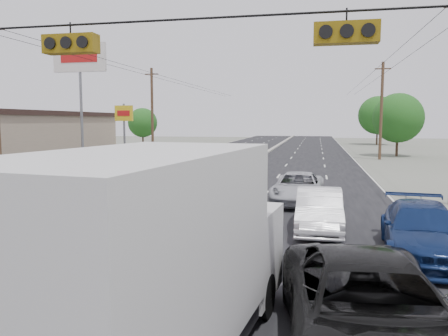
{
  "coord_description": "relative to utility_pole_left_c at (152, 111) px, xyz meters",
  "views": [
    {
      "loc": [
        6.07,
        -7.62,
        4.01
      ],
      "look_at": [
        2.58,
        8.78,
        2.2
      ],
      "focal_mm": 35.0,
      "sensor_mm": 36.0,
      "label": 1
    }
  ],
  "objects": [
    {
      "name": "queue_car_a",
      "position": [
        15.5,
        -29.81,
        -4.48
      ],
      "size": [
        1.78,
        3.8,
        1.26
      ],
      "primitive_type": "imported",
      "rotation": [
        0.0,
        0.0,
        -0.08
      ],
      "color": "black",
      "rests_on": "ground"
    },
    {
      "name": "oncoming_far",
      "position": [
        8.48,
        -19.31,
        -4.39
      ],
      "size": [
        3.04,
        5.46,
        1.44
      ],
      "primitive_type": "imported",
      "rotation": [
        0.0,
        0.0,
        3.01
      ],
      "color": "#B7BBC0",
      "rests_on": "ground"
    },
    {
      "name": "box_truck",
      "position": [
        16.2,
        -41.37,
        -3.26
      ],
      "size": [
        3.32,
        7.33,
        3.6
      ],
      "rotation": [
        0.0,
        0.0,
        -0.13
      ],
      "color": "black",
      "rests_on": "ground"
    },
    {
      "name": "parking_lot",
      "position": [
        -4.5,
        -15.0,
        -5.11
      ],
      "size": [
        10.0,
        42.0,
        0.02
      ],
      "primitive_type": "cube",
      "color": "black",
      "rests_on": "ground"
    },
    {
      "name": "tree_left_far",
      "position": [
        -9.5,
        20.0,
        -1.39
      ],
      "size": [
        4.8,
        4.8,
        6.12
      ],
      "color": "#382619",
      "rests_on": "ground"
    },
    {
      "name": "pole_sign_billboard",
      "position": [
        -2.0,
        -12.0,
        3.76
      ],
      "size": [
        5.0,
        0.25,
        11.0
      ],
      "color": "slate",
      "rests_on": "ground"
    },
    {
      "name": "traffic_signals",
      "position": [
        13.9,
        -40.0,
        0.39
      ],
      "size": [
        25.0,
        0.3,
        0.54
      ],
      "color": "black",
      "rests_on": "ground"
    },
    {
      "name": "black_suv",
      "position": [
        19.5,
        -40.31,
        -4.26
      ],
      "size": [
        3.35,
        6.31,
        1.69
      ],
      "primitive_type": "imported",
      "rotation": [
        0.0,
        0.0,
        0.09
      ],
      "color": "black",
      "rests_on": "ground"
    },
    {
      "name": "queue_car_b",
      "position": [
        18.71,
        -31.59,
        -4.35
      ],
      "size": [
        1.62,
        4.61,
        1.52
      ],
      "primitive_type": "imported",
      "rotation": [
        0.0,
        0.0,
        0.0
      ],
      "color": "white",
      "rests_on": "ground"
    },
    {
      "name": "queue_car_c",
      "position": [
        17.72,
        -26.15,
        -4.37
      ],
      "size": [
        2.57,
        5.34,
        1.47
      ],
      "primitive_type": "imported",
      "rotation": [
        0.0,
        0.0,
        -0.03
      ],
      "color": "#B4B6BC",
      "rests_on": "ground"
    },
    {
      "name": "queue_car_d",
      "position": [
        21.66,
        -34.1,
        -4.33
      ],
      "size": [
        2.67,
        5.53,
        1.55
      ],
      "primitive_type": "imported",
      "rotation": [
        0.0,
        0.0,
        -0.1
      ],
      "color": "#102150",
      "rests_on": "ground"
    },
    {
      "name": "tree_right_mid",
      "position": [
        27.5,
        5.0,
        -0.77
      ],
      "size": [
        5.6,
        5.6,
        7.14
      ],
      "color": "#382619",
      "rests_on": "ground"
    },
    {
      "name": "center_median",
      "position": [
        12.5,
        -10.0,
        -5.01
      ],
      "size": [
        0.5,
        160.0,
        0.2
      ],
      "primitive_type": "cube",
      "color": "gray",
      "rests_on": "ground"
    },
    {
      "name": "utility_pole_right_c",
      "position": [
        25.0,
        0.0,
        0.0
      ],
      "size": [
        1.6,
        0.3,
        10.0
      ],
      "color": "#422D1E",
      "rests_on": "ground"
    },
    {
      "name": "oncoming_near",
      "position": [
        5.8,
        -27.49,
        -4.29
      ],
      "size": [
        2.51,
        5.69,
        1.63
      ],
      "primitive_type": "imported",
      "rotation": [
        0.0,
        0.0,
        3.1
      ],
      "color": "black",
      "rests_on": "ground"
    },
    {
      "name": "ground",
      "position": [
        12.5,
        -40.0,
        -5.11
      ],
      "size": [
        200.0,
        200.0,
        0.0
      ],
      "primitive_type": "plane",
      "color": "#606356",
      "rests_on": "ground"
    },
    {
      "name": "pole_sign_far",
      "position": [
        -3.5,
        -0.0,
        -0.7
      ],
      "size": [
        2.2,
        0.25,
        6.0
      ],
      "color": "slate",
      "rests_on": "ground"
    },
    {
      "name": "tree_right_far",
      "position": [
        28.5,
        30.0,
        -0.15
      ],
      "size": [
        6.4,
        6.4,
        8.16
      ],
      "color": "#382619",
      "rests_on": "ground"
    },
    {
      "name": "road_surface",
      "position": [
        12.5,
        -10.0,
        -5.11
      ],
      "size": [
        20.0,
        160.0,
        0.02
      ],
      "primitive_type": "cube",
      "color": "black",
      "rests_on": "ground"
    },
    {
      "name": "red_sedan",
      "position": [
        13.9,
        -34.35,
        -4.38
      ],
      "size": [
        1.9,
        4.5,
        1.44
      ],
      "primitive_type": "imported",
      "rotation": [
        0.0,
        0.0,
        0.09
      ],
      "color": "#B70B0E",
      "rests_on": "ground"
    },
    {
      "name": "utility_pole_left_c",
      "position": [
        0.0,
        0.0,
        0.0
      ],
      "size": [
        1.6,
        0.3,
        10.0
      ],
      "color": "#422D1E",
      "rests_on": "ground"
    }
  ]
}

